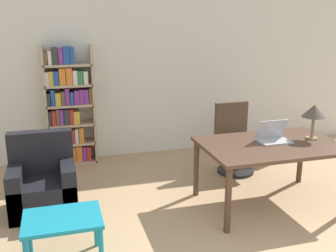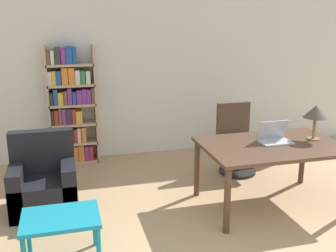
{
  "view_description": "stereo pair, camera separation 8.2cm",
  "coord_description": "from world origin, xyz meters",
  "px_view_note": "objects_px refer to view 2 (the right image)",
  "views": [
    {
      "loc": [
        -1.48,
        -1.59,
        2.16
      ],
      "look_at": [
        -0.32,
        2.44,
        1.01
      ],
      "focal_mm": 42.0,
      "sensor_mm": 36.0,
      "label": 1
    },
    {
      "loc": [
        -1.4,
        -1.61,
        2.16
      ],
      "look_at": [
        -0.32,
        2.44,
        1.01
      ],
      "focal_mm": 42.0,
      "sensor_mm": 36.0,
      "label": 2
    }
  ],
  "objects_px": {
    "side_table_blue": "(61,223)",
    "bookshelf": "(71,108)",
    "armchair": "(44,185)",
    "table_lamp": "(316,113)",
    "desk": "(272,151)",
    "laptop": "(274,137)",
    "office_chair": "(236,141)"
  },
  "relations": [
    {
      "from": "table_lamp",
      "to": "armchair",
      "type": "height_order",
      "value": "table_lamp"
    },
    {
      "from": "side_table_blue",
      "to": "bookshelf",
      "type": "relative_size",
      "value": 0.38
    },
    {
      "from": "side_table_blue",
      "to": "bookshelf",
      "type": "xyz_separation_m",
      "value": [
        0.19,
        2.67,
        0.46
      ]
    },
    {
      "from": "desk",
      "to": "table_lamp",
      "type": "bearing_deg",
      "value": 4.11
    },
    {
      "from": "table_lamp",
      "to": "office_chair",
      "type": "distance_m",
      "value": 1.33
    },
    {
      "from": "desk",
      "to": "bookshelf",
      "type": "bearing_deg",
      "value": 136.45
    },
    {
      "from": "laptop",
      "to": "side_table_blue",
      "type": "distance_m",
      "value": 2.57
    },
    {
      "from": "desk",
      "to": "side_table_blue",
      "type": "relative_size",
      "value": 2.37
    },
    {
      "from": "office_chair",
      "to": "bookshelf",
      "type": "bearing_deg",
      "value": 156.47
    },
    {
      "from": "office_chair",
      "to": "bookshelf",
      "type": "height_order",
      "value": "bookshelf"
    },
    {
      "from": "desk",
      "to": "laptop",
      "type": "xyz_separation_m",
      "value": [
        0.06,
        0.07,
        0.14
      ]
    },
    {
      "from": "armchair",
      "to": "bookshelf",
      "type": "height_order",
      "value": "bookshelf"
    },
    {
      "from": "office_chair",
      "to": "side_table_blue",
      "type": "xyz_separation_m",
      "value": [
        -2.46,
        -1.68,
        -0.06
      ]
    },
    {
      "from": "bookshelf",
      "to": "office_chair",
      "type": "bearing_deg",
      "value": -23.53
    },
    {
      "from": "side_table_blue",
      "to": "armchair",
      "type": "distance_m",
      "value": 1.2
    },
    {
      "from": "laptop",
      "to": "desk",
      "type": "bearing_deg",
      "value": -128.71
    },
    {
      "from": "armchair",
      "to": "table_lamp",
      "type": "bearing_deg",
      "value": -10.12
    },
    {
      "from": "laptop",
      "to": "armchair",
      "type": "distance_m",
      "value": 2.75
    },
    {
      "from": "desk",
      "to": "table_lamp",
      "type": "relative_size",
      "value": 3.87
    },
    {
      "from": "office_chair",
      "to": "side_table_blue",
      "type": "distance_m",
      "value": 2.98
    },
    {
      "from": "laptop",
      "to": "table_lamp",
      "type": "distance_m",
      "value": 0.58
    },
    {
      "from": "armchair",
      "to": "bookshelf",
      "type": "xyz_separation_m",
      "value": [
        0.38,
        1.49,
        0.57
      ]
    },
    {
      "from": "desk",
      "to": "laptop",
      "type": "height_order",
      "value": "laptop"
    },
    {
      "from": "desk",
      "to": "armchair",
      "type": "xyz_separation_m",
      "value": [
        -2.59,
        0.6,
        -0.38
      ]
    },
    {
      "from": "desk",
      "to": "laptop",
      "type": "bearing_deg",
      "value": 51.29
    },
    {
      "from": "table_lamp",
      "to": "armchair",
      "type": "distance_m",
      "value": 3.3
    },
    {
      "from": "side_table_blue",
      "to": "office_chair",
      "type": "bearing_deg",
      "value": 34.27
    },
    {
      "from": "table_lamp",
      "to": "bookshelf",
      "type": "distance_m",
      "value": 3.46
    },
    {
      "from": "table_lamp",
      "to": "office_chair",
      "type": "xyz_separation_m",
      "value": [
        -0.5,
        1.06,
        -0.63
      ]
    },
    {
      "from": "office_chair",
      "to": "table_lamp",
      "type": "bearing_deg",
      "value": -64.94
    },
    {
      "from": "desk",
      "to": "side_table_blue",
      "type": "bearing_deg",
      "value": -166.55
    },
    {
      "from": "desk",
      "to": "table_lamp",
      "type": "xyz_separation_m",
      "value": [
        0.57,
        0.04,
        0.42
      ]
    }
  ]
}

